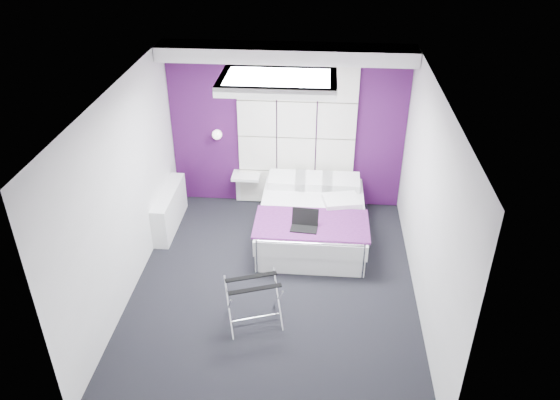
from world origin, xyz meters
name	(u,v)px	position (x,y,z in m)	size (l,w,h in m)	color
floor	(274,287)	(0.00, 0.00, 0.00)	(4.40, 4.40, 0.00)	black
ceiling	(273,95)	(0.00, 0.00, 2.60)	(4.40, 4.40, 0.00)	white
wall_back	(287,127)	(0.00, 2.20, 1.30)	(3.60, 3.60, 0.00)	silver
wall_left	(124,194)	(-1.80, 0.00, 1.30)	(4.40, 4.40, 0.00)	silver
wall_right	(429,207)	(1.80, 0.00, 1.30)	(4.40, 4.40, 0.00)	silver
accent_wall	(287,128)	(0.00, 2.19, 1.30)	(3.58, 0.02, 2.58)	#3C0F42
soffit	(286,53)	(0.00, 1.95, 2.50)	(3.58, 0.50, 0.20)	white
headboard	(296,137)	(0.15, 2.14, 1.17)	(1.80, 0.08, 2.30)	silver
skylight	(278,81)	(0.00, 0.60, 2.55)	(1.36, 0.86, 0.12)	white
wall_lamp	(217,134)	(-1.05, 2.06, 1.22)	(0.15, 0.15, 0.15)	white
radiator	(170,209)	(-1.69, 1.30, 0.30)	(0.22, 1.20, 0.60)	white
bed	(312,220)	(0.44, 1.20, 0.28)	(1.56, 1.87, 0.66)	white
nightstand	(246,176)	(-0.62, 2.02, 0.53)	(0.44, 0.34, 0.05)	white
luggage_rack	(254,303)	(-0.18, -0.67, 0.30)	(0.61, 0.45, 0.60)	silver
laptop	(304,223)	(0.35, 0.65, 0.59)	(0.36, 0.25, 0.26)	black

